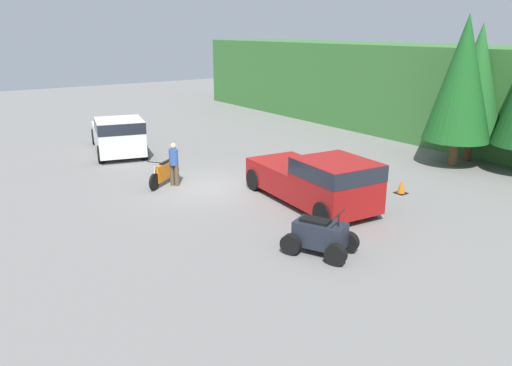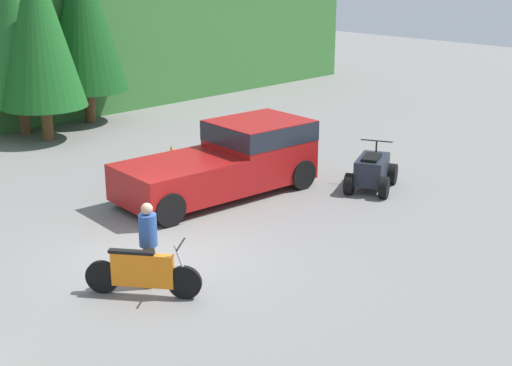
{
  "view_description": "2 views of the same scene",
  "coord_description": "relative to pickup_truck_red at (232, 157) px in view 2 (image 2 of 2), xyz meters",
  "views": [
    {
      "loc": [
        16.75,
        -9.19,
        6.06
      ],
      "look_at": [
        3.15,
        0.19,
        0.95
      ],
      "focal_mm": 35.0,
      "sensor_mm": 36.0,
      "label": 1
    },
    {
      "loc": [
        -8.64,
        -11.62,
        6.35
      ],
      "look_at": [
        3.15,
        0.19,
        0.95
      ],
      "focal_mm": 50.0,
      "sensor_mm": 36.0,
      "label": 2
    }
  ],
  "objects": [
    {
      "name": "ground_plane",
      "position": [
        -4.17,
        -2.14,
        -1.01
      ],
      "size": [
        80.0,
        80.0,
        0.0
      ],
      "primitive_type": "plane",
      "color": "slate"
    },
    {
      "name": "tree_mid_left",
      "position": [
        -0.66,
        8.87,
        2.96
      ],
      "size": [
        2.96,
        2.96,
        6.74
      ],
      "color": "brown",
      "rests_on": "ground_plane"
    },
    {
      "name": "tree_left",
      "position": [
        -0.82,
        10.24,
        2.74
      ],
      "size": [
        2.81,
        2.81,
        6.38
      ],
      "color": "brown",
      "rests_on": "ground_plane"
    },
    {
      "name": "traffic_cone",
      "position": [
        0.74,
        3.62,
        -0.75
      ],
      "size": [
        0.42,
        0.42,
        0.55
      ],
      "color": "black",
      "rests_on": "ground_plane"
    },
    {
      "name": "pickup_truck_red",
      "position": [
        0.0,
        0.0,
        0.0
      ],
      "size": [
        5.72,
        2.72,
        1.9
      ],
      "rotation": [
        0.0,
        0.0,
        -0.08
      ],
      "color": "maroon",
      "rests_on": "ground_plane"
    },
    {
      "name": "rider_person",
      "position": [
        -5.16,
        -3.1,
        -0.06
      ],
      "size": [
        0.51,
        0.51,
        1.75
      ],
      "rotation": [
        0.0,
        0.0,
        -0.91
      ],
      "color": "brown",
      "rests_on": "ground_plane"
    },
    {
      "name": "tree_mid_right",
      "position": [
        1.96,
        10.26,
        3.15
      ],
      "size": [
        3.11,
        3.11,
        7.08
      ],
      "color": "brown",
      "rests_on": "ground_plane"
    },
    {
      "name": "quad_atv",
      "position": [
        2.98,
        -2.54,
        -0.5
      ],
      "size": [
        2.25,
        1.89,
        1.29
      ],
      "rotation": [
        0.0,
        0.0,
        0.44
      ],
      "color": "black",
      "rests_on": "ground_plane"
    },
    {
      "name": "dirt_bike",
      "position": [
        -5.52,
        -3.37,
        -0.53
      ],
      "size": [
        1.46,
        1.92,
        1.14
      ],
      "rotation": [
        0.0,
        0.0,
        -0.93
      ],
      "color": "black",
      "rests_on": "ground_plane"
    }
  ]
}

